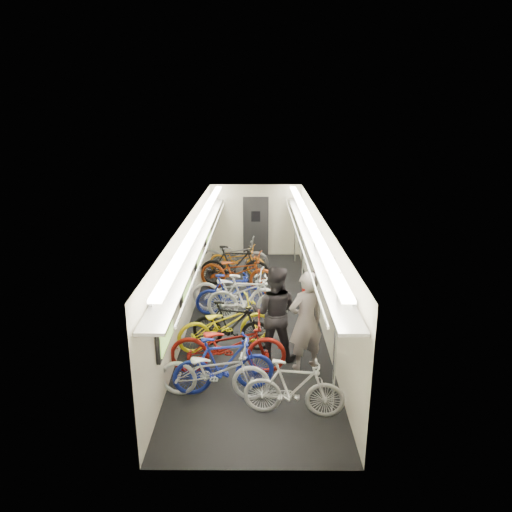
{
  "coord_description": "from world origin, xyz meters",
  "views": [
    {
      "loc": [
        0.08,
        -9.99,
        4.53
      ],
      "look_at": [
        0.03,
        1.05,
        1.15
      ],
      "focal_mm": 32.0,
      "sensor_mm": 36.0,
      "label": 1
    }
  ],
  "objects_px": {
    "passenger_mid": "(274,313)",
    "backpack": "(309,286)",
    "bicycle_0": "(214,371)",
    "passenger_near": "(306,321)",
    "bicycle_1": "(224,365)"
  },
  "relations": [
    {
      "from": "passenger_mid",
      "to": "backpack",
      "type": "relative_size",
      "value": 4.93
    },
    {
      "from": "bicycle_0",
      "to": "passenger_mid",
      "type": "height_order",
      "value": "passenger_mid"
    },
    {
      "from": "passenger_near",
      "to": "bicycle_1",
      "type": "bearing_deg",
      "value": 4.29
    },
    {
      "from": "passenger_near",
      "to": "backpack",
      "type": "xyz_separation_m",
      "value": [
        0.15,
        0.96,
        0.32
      ]
    },
    {
      "from": "bicycle_0",
      "to": "backpack",
      "type": "height_order",
      "value": "backpack"
    },
    {
      "from": "bicycle_0",
      "to": "backpack",
      "type": "xyz_separation_m",
      "value": [
        1.75,
        1.9,
        0.79
      ]
    },
    {
      "from": "bicycle_1",
      "to": "passenger_near",
      "type": "height_order",
      "value": "passenger_near"
    },
    {
      "from": "bicycle_1",
      "to": "backpack",
      "type": "bearing_deg",
      "value": -53.1
    },
    {
      "from": "passenger_mid",
      "to": "backpack",
      "type": "height_order",
      "value": "passenger_mid"
    },
    {
      "from": "passenger_near",
      "to": "backpack",
      "type": "bearing_deg",
      "value": -123.2
    },
    {
      "from": "bicycle_1",
      "to": "backpack",
      "type": "relative_size",
      "value": 4.57
    },
    {
      "from": "bicycle_1",
      "to": "bicycle_0",
      "type": "bearing_deg",
      "value": 125.47
    },
    {
      "from": "passenger_mid",
      "to": "bicycle_1",
      "type": "bearing_deg",
      "value": 64.81
    },
    {
      "from": "bicycle_0",
      "to": "bicycle_1",
      "type": "height_order",
      "value": "bicycle_1"
    },
    {
      "from": "bicycle_1",
      "to": "passenger_mid",
      "type": "height_order",
      "value": "passenger_mid"
    }
  ]
}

